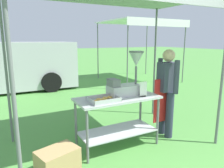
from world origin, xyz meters
TOP-DOWN VIEW (x-y plane):
  - ground_plane at (0.00, 6.00)m, footprint 70.00×70.00m
  - donut_cart at (-0.07, 1.16)m, footprint 1.38×0.61m
  - donut_tray at (-0.37, 1.05)m, footprint 0.45×0.33m
  - donut_fryer at (0.13, 1.19)m, footprint 0.62×0.28m
  - menu_sign at (0.31, 0.99)m, footprint 0.13×0.05m
  - vendor at (0.93, 1.12)m, footprint 0.45×0.53m
  - supply_crate at (-1.15, 0.91)m, footprint 0.62×0.50m
  - neighbour_tent at (3.69, 5.93)m, footprint 2.94×2.76m

SIDE VIEW (x-z plane):
  - ground_plane at x=0.00m, z-range 0.00..0.00m
  - supply_crate at x=-1.15m, z-range 0.00..0.32m
  - donut_cart at x=-0.07m, z-range 0.20..1.06m
  - donut_tray at x=-0.37m, z-range 0.84..0.92m
  - vendor at x=0.93m, z-range 0.10..1.71m
  - menu_sign at x=0.31m, z-range 0.84..1.09m
  - donut_fryer at x=0.13m, z-range 0.75..1.48m
  - neighbour_tent at x=3.69m, z-range 1.18..3.72m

